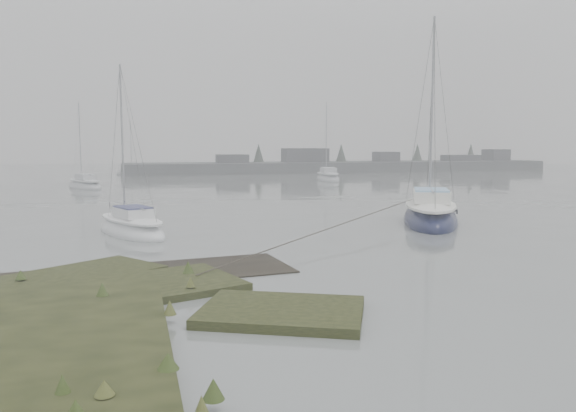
# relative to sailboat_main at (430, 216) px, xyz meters

# --- Properties ---
(ground) EXTENTS (160.00, 160.00, 0.00)m
(ground) POSITION_rel_sailboat_main_xyz_m (-11.22, 18.01, -0.33)
(ground) COLOR slate
(ground) RESTS_ON ground
(far_shoreline) EXTENTS (60.00, 8.00, 4.15)m
(far_shoreline) POSITION_rel_sailboat_main_xyz_m (15.63, 49.91, 0.52)
(far_shoreline) COLOR #4C4F51
(far_shoreline) RESTS_ON ground
(sailboat_main) EXTENTS (5.64, 7.92, 10.73)m
(sailboat_main) POSITION_rel_sailboat_main_xyz_m (0.00, 0.00, 0.00)
(sailboat_main) COLOR #121534
(sailboat_main) RESTS_ON ground
(sailboat_white) EXTENTS (3.72, 5.71, 7.68)m
(sailboat_white) POSITION_rel_sailboat_main_xyz_m (-13.92, 0.24, -0.09)
(sailboat_white) COLOR white
(sailboat_white) RESTS_ON ground
(sailboat_far_a) EXTENTS (4.11, 5.94, 8.02)m
(sailboat_far_a) POSITION_rel_sailboat_main_xyz_m (-17.87, 27.48, -0.08)
(sailboat_far_a) COLOR #B1B6BC
(sailboat_far_a) RESTS_ON ground
(sailboat_far_b) EXTENTS (2.76, 6.51, 8.91)m
(sailboat_far_b) POSITION_rel_sailboat_main_xyz_m (6.08, 32.04, -0.06)
(sailboat_far_b) COLOR #ACB2B6
(sailboat_far_b) RESTS_ON ground
(sailboat_far_c) EXTENTS (5.43, 2.91, 7.30)m
(sailboat_far_c) POSITION_rel_sailboat_main_xyz_m (-13.33, 49.93, -0.11)
(sailboat_far_c) COLOR #ACAFB5
(sailboat_far_c) RESTS_ON ground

